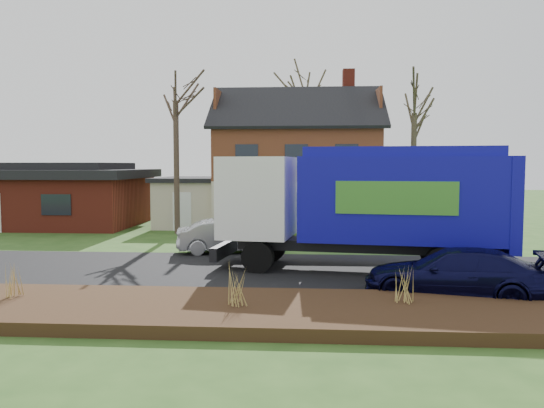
{
  "coord_description": "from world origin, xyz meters",
  "views": [
    {
      "loc": [
        2.65,
        -17.47,
        3.59
      ],
      "look_at": [
        1.27,
        2.5,
        2.1
      ],
      "focal_mm": 35.0,
      "sensor_mm": 36.0,
      "label": 1
    }
  ],
  "objects": [
    {
      "name": "grass_clump_east",
      "position": [
        4.97,
        -4.82,
        0.72
      ],
      "size": [
        0.33,
        0.27,
        0.83
      ],
      "color": "#AC944C",
      "rests_on": "mulch_verge"
    },
    {
      "name": "main_house",
      "position": [
        1.49,
        13.91,
        4.03
      ],
      "size": [
        12.95,
        8.95,
        9.26
      ],
      "color": "beige",
      "rests_on": "ground"
    },
    {
      "name": "garbage_truck",
      "position": [
        4.64,
        0.4,
        2.4
      ],
      "size": [
        9.97,
        3.87,
        4.16
      ],
      "rotation": [
        0.0,
        0.0,
        -0.13
      ],
      "color": "black",
      "rests_on": "ground"
    },
    {
      "name": "grass_clump_mid",
      "position": [
        1.04,
        -5.32,
        0.8
      ],
      "size": [
        0.36,
        0.3,
        1.01
      ],
      "color": "#9F8646",
      "rests_on": "mulch_verge"
    },
    {
      "name": "tree_front_west",
      "position": [
        -4.19,
        9.6,
        7.86
      ],
      "size": [
        3.21,
        3.21,
        9.54
      ],
      "color": "#443429",
      "rests_on": "ground"
    },
    {
      "name": "grass_clump_west",
      "position": [
        -4.69,
        -4.99,
        0.75
      ],
      "size": [
        0.34,
        0.28,
        0.9
      ],
      "color": "tan",
      "rests_on": "mulch_verge"
    },
    {
      "name": "tree_back",
      "position": [
        2.38,
        21.29,
        10.11
      ],
      "size": [
        3.83,
        3.83,
        12.12
      ],
      "color": "#443B29",
      "rests_on": "ground"
    },
    {
      "name": "tree_front_east",
      "position": [
        8.02,
        10.26,
        7.22
      ],
      "size": [
        3.2,
        3.2,
        8.88
      ],
      "color": "#433A28",
      "rests_on": "ground"
    },
    {
      "name": "road",
      "position": [
        0.0,
        0.0,
        0.01
      ],
      "size": [
        80.0,
        7.0,
        0.02
      ],
      "primitive_type": "cube",
      "color": "black",
      "rests_on": "ground"
    },
    {
      "name": "ranch_house",
      "position": [
        -12.0,
        13.0,
        1.81
      ],
      "size": [
        9.8,
        8.2,
        3.7
      ],
      "color": "maroon",
      "rests_on": "ground"
    },
    {
      "name": "navy_wagon",
      "position": [
        6.54,
        -3.2,
        0.68
      ],
      "size": [
        5.0,
        2.92,
        1.36
      ],
      "primitive_type": "imported",
      "rotation": [
        0.0,
        0.0,
        -1.8
      ],
      "color": "black",
      "rests_on": "ground"
    },
    {
      "name": "ground",
      "position": [
        0.0,
        0.0,
        0.0
      ],
      "size": [
        120.0,
        120.0,
        0.0
      ],
      "primitive_type": "plane",
      "color": "#294D19",
      "rests_on": "ground"
    },
    {
      "name": "silver_sedan",
      "position": [
        -0.62,
        3.77,
        0.68
      ],
      "size": [
        4.35,
        2.3,
        1.36
      ],
      "primitive_type": "imported",
      "rotation": [
        0.0,
        0.0,
        1.79
      ],
      "color": "#A2A5AA",
      "rests_on": "ground"
    },
    {
      "name": "mulch_verge",
      "position": [
        0.0,
        -5.3,
        0.15
      ],
      "size": [
        80.0,
        3.5,
        0.3
      ],
      "primitive_type": "cube",
      "color": "#301F10",
      "rests_on": "ground"
    }
  ]
}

